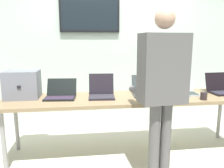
{
  "coord_description": "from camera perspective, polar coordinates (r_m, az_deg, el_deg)",
  "views": [
    {
      "loc": [
        -0.55,
        -2.68,
        1.43
      ],
      "look_at": [
        -0.2,
        -0.01,
        0.91
      ],
      "focal_mm": 36.0,
      "sensor_mm": 36.0,
      "label": 1
    }
  ],
  "objects": [
    {
      "name": "equipment_box",
      "position": [
        2.94,
        -21.78,
        -0.11
      ],
      "size": [
        0.4,
        0.32,
        0.34
      ],
      "color": "slate",
      "rests_on": "workbench"
    },
    {
      "name": "workbench",
      "position": [
        2.83,
        4.02,
        -4.22
      ],
      "size": [
        3.07,
        0.7,
        0.74
      ],
      "color": "#8C7351",
      "rests_on": "ground"
    },
    {
      "name": "back_wall",
      "position": [
        3.85,
        0.58,
        8.44
      ],
      "size": [
        8.0,
        0.11,
        2.49
      ],
      "color": "silver",
      "rests_on": "ground"
    },
    {
      "name": "ground",
      "position": [
        3.09,
        3.84,
        -17.05
      ],
      "size": [
        8.0,
        8.0,
        0.04
      ],
      "primitive_type": "cube",
      "color": "beige"
    },
    {
      "name": "laptop_station_1",
      "position": [
        2.81,
        -2.68,
        -2.0
      ],
      "size": [
        0.33,
        0.34,
        0.28
      ],
      "color": "black",
      "rests_on": "workbench"
    },
    {
      "name": "coffee_mug",
      "position": [
        2.89,
        22.26,
        -2.81
      ],
      "size": [
        0.08,
        0.08,
        0.09
      ],
      "color": "#2D2325",
      "rests_on": "workbench"
    },
    {
      "name": "laptop_station_2",
      "position": [
        2.93,
        8.22,
        -1.69
      ],
      "size": [
        0.33,
        0.36,
        0.24
      ],
      "color": "#353B3C",
      "rests_on": "workbench"
    },
    {
      "name": "laptop_station_4",
      "position": [
        3.36,
        25.95,
        -1.02
      ],
      "size": [
        0.35,
        0.35,
        0.26
      ],
      "color": "black",
      "rests_on": "workbench"
    },
    {
      "name": "laptop_station_3",
      "position": [
        3.12,
        17.75,
        -1.41
      ],
      "size": [
        0.33,
        0.34,
        0.22
      ],
      "color": "#A9B1BB",
      "rests_on": "workbench"
    },
    {
      "name": "person",
      "position": [
        2.23,
        12.57,
        0.79
      ],
      "size": [
        0.47,
        0.61,
        1.73
      ],
      "color": "#5A5857",
      "rests_on": "ground"
    },
    {
      "name": "laptop_station_0",
      "position": [
        2.82,
        -12.92,
        -2.44
      ],
      "size": [
        0.39,
        0.36,
        0.22
      ],
      "color": "black",
      "rests_on": "workbench"
    },
    {
      "name": "paper_sheet",
      "position": [
        2.8,
        14.36,
        -3.7
      ],
      "size": [
        0.25,
        0.32,
        0.0
      ],
      "color": "white",
      "rests_on": "workbench"
    }
  ]
}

